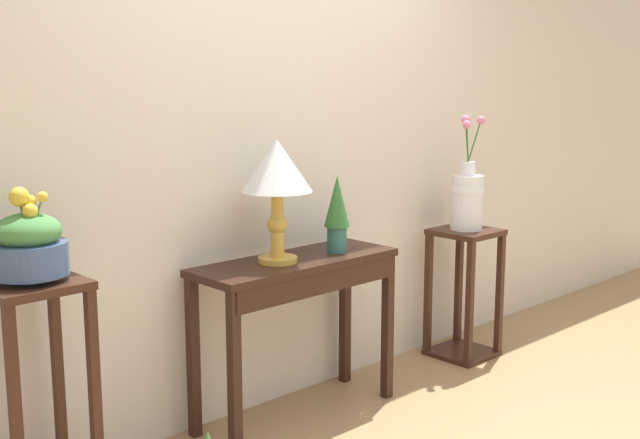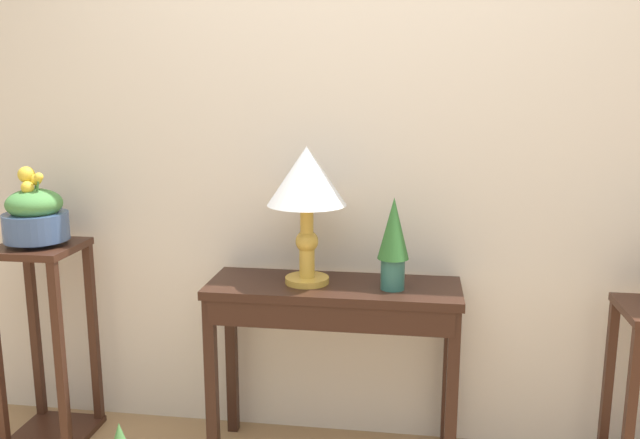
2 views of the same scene
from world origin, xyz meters
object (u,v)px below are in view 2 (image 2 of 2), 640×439
object	(u,v)px
potted_plant_on_console	(393,239)
planter_bowl_wide_left	(35,215)
console_table	(333,317)
pedestal_stand_left	(47,344)
table_lamp	(307,184)

from	to	relation	value
potted_plant_on_console	planter_bowl_wide_left	distance (m)	1.49
console_table	pedestal_stand_left	size ratio (longest dim) A/B	1.14
console_table	potted_plant_on_console	bearing A→B (deg)	-2.23
pedestal_stand_left	potted_plant_on_console	bearing A→B (deg)	-0.26
console_table	pedestal_stand_left	world-z (taller)	pedestal_stand_left
potted_plant_on_console	planter_bowl_wide_left	world-z (taller)	planter_bowl_wide_left
potted_plant_on_console	pedestal_stand_left	xyz separation A→B (m)	(-1.49, 0.01, -0.52)
pedestal_stand_left	planter_bowl_wide_left	world-z (taller)	planter_bowl_wide_left
planter_bowl_wide_left	table_lamp	bearing A→B (deg)	1.20
table_lamp	potted_plant_on_console	xyz separation A→B (m)	(0.34, -0.03, -0.20)
potted_plant_on_console	pedestal_stand_left	bearing A→B (deg)	179.74
table_lamp	planter_bowl_wide_left	world-z (taller)	table_lamp
potted_plant_on_console	pedestal_stand_left	world-z (taller)	potted_plant_on_console
pedestal_stand_left	console_table	bearing A→B (deg)	0.11
console_table	table_lamp	size ratio (longest dim) A/B	1.84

